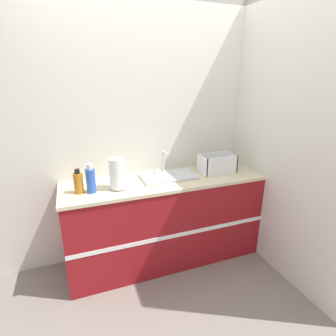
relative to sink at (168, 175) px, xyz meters
name	(u,v)px	position (x,y,z in m)	size (l,w,h in m)	color
ground_plane	(175,273)	(-0.05, -0.33, -0.91)	(12.00, 12.00, 0.00)	slate
wall_back	(155,131)	(-0.05, 0.27, 0.39)	(4.33, 0.06, 2.60)	beige
wall_right	(254,131)	(0.94, -0.05, 0.39)	(0.06, 2.57, 2.60)	beige
counter_cabinet	(165,220)	(-0.05, -0.05, -0.46)	(1.95, 0.59, 0.89)	maroon
sink	(168,175)	(0.00, 0.00, 0.00)	(0.54, 0.32, 0.24)	silver
paper_towel_roll	(117,174)	(-0.52, -0.13, 0.12)	(0.14, 0.14, 0.28)	#4C4C51
dish_rack	(217,166)	(0.52, -0.05, 0.06)	(0.36, 0.21, 0.19)	white
bottle_amber	(78,183)	(-0.84, -0.10, 0.08)	(0.08, 0.08, 0.21)	#B26B19
bottle_blue	(91,180)	(-0.74, -0.12, 0.09)	(0.08, 0.08, 0.25)	#2D56B7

